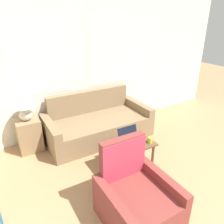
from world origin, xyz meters
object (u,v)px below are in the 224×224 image
at_px(armchair, 135,199).
at_px(table_lamp, 24,104).
at_px(cup_white, 118,150).
at_px(coffee_table, 129,148).
at_px(laptop, 130,139).
at_px(couch, 97,124).
at_px(cup_navy, 150,140).
at_px(cup_yellow, 109,143).

bearing_deg(armchair, table_lamp, 109.94).
bearing_deg(cup_white, armchair, -106.48).
bearing_deg(coffee_table, laptop, 37.76).
bearing_deg(coffee_table, table_lamp, 134.03).
distance_m(couch, coffee_table, 1.10).
height_order(coffee_table, cup_navy, cup_navy).
height_order(armchair, table_lamp, table_lamp).
distance_m(laptop, cup_navy, 0.30).
height_order(coffee_table, cup_yellow, cup_yellow).
relative_size(laptop, cup_yellow, 3.73).
xyz_separation_m(coffee_table, cup_yellow, (-0.27, 0.12, 0.10)).
xyz_separation_m(laptop, cup_navy, (0.25, -0.18, -0.00)).
bearing_deg(cup_yellow, table_lamp, 129.69).
height_order(table_lamp, coffee_table, table_lamp).
bearing_deg(table_lamp, couch, -8.22).
bearing_deg(cup_navy, table_lamp, 137.67).
bearing_deg(couch, cup_navy, -76.14).
distance_m(cup_navy, cup_white, 0.56).
relative_size(laptop, cup_white, 3.38).
bearing_deg(couch, cup_white, -102.03).
relative_size(armchair, table_lamp, 2.07).
relative_size(couch, armchair, 2.12).
distance_m(couch, armchair, 2.00).
xyz_separation_m(armchair, table_lamp, (-0.77, 2.12, 0.60)).
xyz_separation_m(cup_navy, cup_yellow, (-0.58, 0.25, -0.01)).
relative_size(table_lamp, cup_yellow, 4.95).
height_order(table_lamp, cup_white, table_lamp).
relative_size(cup_yellow, cup_white, 0.91).
height_order(couch, table_lamp, table_lamp).
xyz_separation_m(cup_navy, cup_white, (-0.56, 0.02, 0.00)).
relative_size(coffee_table, cup_white, 7.92).
height_order(table_lamp, laptop, table_lamp).
bearing_deg(cup_navy, cup_white, 177.75).
distance_m(laptop, cup_yellow, 0.34).
bearing_deg(armchair, coffee_table, 60.76).
bearing_deg(coffee_table, armchair, -119.24).
xyz_separation_m(couch, coffee_table, (-0.00, -1.10, 0.09)).
bearing_deg(armchair, cup_yellow, 78.38).
xyz_separation_m(couch, table_lamp, (-1.24, 0.18, 0.62)).
bearing_deg(armchair, cup_navy, 42.43).
bearing_deg(cup_yellow, couch, 74.25).
bearing_deg(table_lamp, laptop, -43.46).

